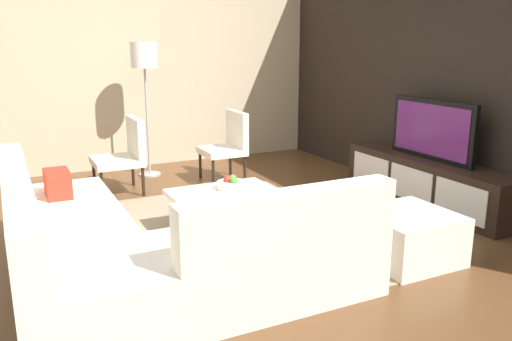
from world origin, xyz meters
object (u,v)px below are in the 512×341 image
media_console (428,182)px  television (432,130)px  floor_lamp (144,63)px  fruit_bowl (231,184)px  book_stack (226,201)px  sectional_couch (139,247)px  ottoman (407,236)px  accent_chair_far (229,142)px  coffee_table (230,214)px  accent_chair_near (125,151)px

media_console → television: 0.57m
floor_lamp → fruit_bowl: size_ratio=6.13×
television → fruit_bowl: bearing=-97.3°
floor_lamp → book_stack: 2.88m
book_stack → sectional_couch: bearing=-65.0°
media_console → book_stack: size_ratio=12.52×
media_console → ottoman: media_console is taller
ottoman → accent_chair_far: size_ratio=0.80×
television → sectional_couch: size_ratio=0.45×
coffee_table → accent_chair_far: (-1.79, 0.77, 0.29)m
media_console → sectional_couch: 3.32m
fruit_bowl → sectional_couch: bearing=-53.3°
television → coffee_table: television is taller
coffee_table → accent_chair_near: 1.90m
book_stack → media_console: bearing=93.0°
coffee_table → book_stack: book_stack is taller
accent_chair_near → ottoman: (2.95, 1.58, -0.29)m
fruit_bowl → accent_chair_near: bearing=-159.0°
sectional_couch → ottoman: bearing=75.8°
television → coffee_table: 2.38m
media_console → accent_chair_near: 3.41m
accent_chair_far → book_stack: accent_chair_far is taller
television → sectional_couch: bearing=-80.9°
accent_chair_near → fruit_bowl: bearing=20.1°
sectional_couch → fruit_bowl: (-0.81, 1.09, 0.13)m
media_console → accent_chair_far: accent_chair_far is taller
sectional_couch → book_stack: (-0.40, 0.86, 0.12)m
coffee_table → ottoman: size_ratio=1.39×
coffee_table → book_stack: size_ratio=5.59×
floor_lamp → accent_chair_near: bearing=-34.6°
accent_chair_near → media_console: bearing=55.0°
sectional_couch → coffee_table: bearing=122.5°
accent_chair_far → book_stack: bearing=-22.0°
media_console → accent_chair_near: accent_chair_near is taller
television → coffee_table: (-0.10, -2.30, -0.62)m
accent_chair_near → fruit_bowl: (1.63, 0.62, -0.06)m
floor_lamp → sectional_couch: bearing=-16.4°
fruit_bowl → book_stack: size_ratio=1.61×
ottoman → sectional_couch: bearing=-104.2°
sectional_couch → coffee_table: size_ratio=2.60×
sectional_couch → accent_chair_near: (-2.44, 0.46, 0.20)m
television → sectional_couch: (0.53, -3.28, -0.53)m
coffee_table → fruit_bowl: fruit_bowl is taller
book_stack → coffee_table: bearing=151.0°
media_console → fruit_bowl: fruit_bowl is taller
media_console → floor_lamp: 3.69m
coffee_table → book_stack: (0.23, -0.13, 0.21)m
sectional_couch → fruit_bowl: 1.36m
coffee_table → floor_lamp: bearing=-178.1°
sectional_couch → ottoman: (0.52, 2.05, -0.09)m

